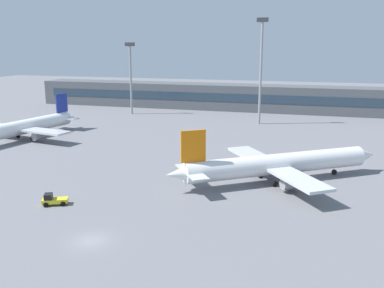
{
  "coord_description": "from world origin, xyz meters",
  "views": [
    {
      "loc": [
        24.91,
        -41.43,
        22.78
      ],
      "look_at": [
        0.72,
        40.0,
        3.0
      ],
      "focal_mm": 39.83,
      "sensor_mm": 36.0,
      "label": 1
    }
  ],
  "objects": [
    {
      "name": "floodlight_tower_east",
      "position": [
        8.56,
        83.38,
        17.24
      ],
      "size": [
        3.2,
        0.8,
        30.32
      ],
      "color": "gray",
      "rests_on": "ground_plane"
    },
    {
      "name": "floodlight_tower_west",
      "position": [
        -35.37,
        89.83,
        13.79
      ],
      "size": [
        3.2,
        0.8,
        23.63
      ],
      "color": "gray",
      "rests_on": "ground_plane"
    },
    {
      "name": "terminal_building",
      "position": [
        0.0,
        109.69,
        4.5
      ],
      "size": [
        157.96,
        12.13,
        9.0
      ],
      "color": "#4C5156",
      "rests_on": "ground_plane"
    },
    {
      "name": "airplane_near",
      "position": [
        19.31,
        29.68,
        3.02
      ],
      "size": [
        34.2,
        26.77,
        9.92
      ],
      "color": "white",
      "rests_on": "ground_plane"
    },
    {
      "name": "airplane_mid",
      "position": [
        -44.69,
        43.77,
        3.03
      ],
      "size": [
        28.2,
        40.03,
        9.93
      ],
      "color": "white",
      "rests_on": "ground_plane"
    },
    {
      "name": "baggage_tug_yellow",
      "position": [
        -11.16,
        8.92,
        0.8
      ],
      "size": [
        3.89,
        2.99,
        1.75
      ],
      "color": "yellow",
      "rests_on": "ground_plane"
    },
    {
      "name": "ground_plane",
      "position": [
        0.0,
        40.0,
        0.0
      ],
      "size": [
        400.0,
        400.0,
        0.0
      ],
      "primitive_type": "plane",
      "color": "slate"
    }
  ]
}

